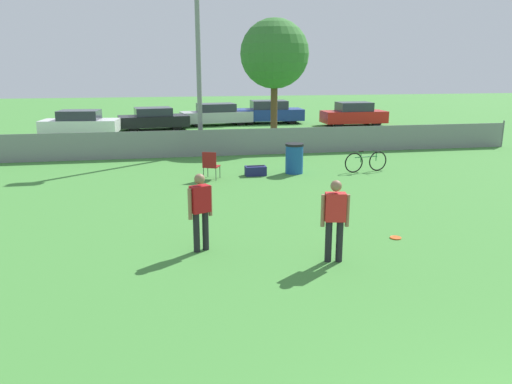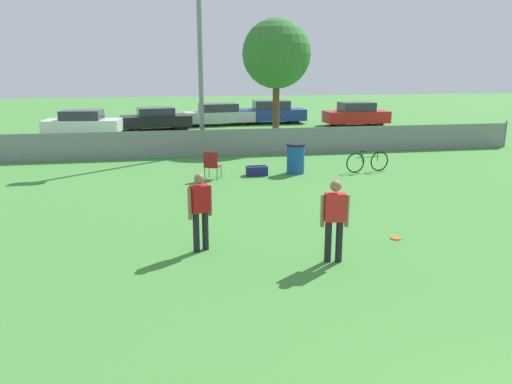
# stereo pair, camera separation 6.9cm
# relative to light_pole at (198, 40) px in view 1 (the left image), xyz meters

# --- Properties ---
(fence_backline) EXTENTS (23.52, 0.07, 1.21)m
(fence_backline) POSITION_rel_light_pole_xyz_m (2.14, -0.72, -4.12)
(fence_backline) COLOR gray
(fence_backline) RESTS_ON ground_plane
(light_pole) EXTENTS (0.90, 0.36, 7.85)m
(light_pole) POSITION_rel_light_pole_xyz_m (0.00, 0.00, 0.00)
(light_pole) COLOR gray
(light_pole) RESTS_ON ground_plane
(tree_near_pole) EXTENTS (3.21, 3.21, 5.80)m
(tree_near_pole) POSITION_rel_light_pole_xyz_m (3.70, 2.25, -0.50)
(tree_near_pole) COLOR brown
(tree_near_pole) RESTS_ON ground_plane
(player_defender_red) EXTENTS (0.50, 0.36, 1.59)m
(player_defender_red) POSITION_rel_light_pole_xyz_m (-0.94, -11.60, -3.76)
(player_defender_red) COLOR black
(player_defender_red) RESTS_ON ground_plane
(player_thrower_red) EXTENTS (0.53, 0.29, 1.59)m
(player_thrower_red) POSITION_rel_light_pole_xyz_m (1.49, -12.65, -3.76)
(player_thrower_red) COLOR black
(player_thrower_red) RESTS_ON ground_plane
(frisbee_disc) EXTENTS (0.25, 0.25, 0.03)m
(frisbee_disc) POSITION_rel_light_pole_xyz_m (3.27, -11.65, -4.66)
(frisbee_disc) COLOR #E5591E
(frisbee_disc) RESTS_ON ground_plane
(folding_chair_sideline) EXTENTS (0.63, 0.63, 0.93)m
(folding_chair_sideline) POSITION_rel_light_pole_xyz_m (-0.09, -5.10, -4.16)
(folding_chair_sideline) COLOR #333338
(folding_chair_sideline) RESTS_ON ground_plane
(bicycle_sideline) EXTENTS (1.66, 0.44, 0.76)m
(bicycle_sideline) POSITION_rel_light_pole_xyz_m (5.42, -4.89, -4.31)
(bicycle_sideline) COLOR black
(bicycle_sideline) RESTS_ON ground_plane
(trash_bin) EXTENTS (0.64, 0.64, 1.04)m
(trash_bin) POSITION_rel_light_pole_xyz_m (2.87, -4.64, -4.15)
(trash_bin) COLOR #194C99
(trash_bin) RESTS_ON ground_plane
(gear_bag_sideline) EXTENTS (0.71, 0.39, 0.34)m
(gear_bag_sideline) POSITION_rel_light_pole_xyz_m (1.47, -4.76, -4.51)
(gear_bag_sideline) COLOR navy
(gear_bag_sideline) RESTS_ON ground_plane
(parked_car_white) EXTENTS (4.12, 2.13, 1.36)m
(parked_car_white) POSITION_rel_light_pole_xyz_m (-5.88, 6.83, -4.01)
(parked_car_white) COLOR black
(parked_car_white) RESTS_ON ground_plane
(parked_car_dark) EXTENTS (4.17, 2.36, 1.29)m
(parked_car_dark) POSITION_rel_light_pole_xyz_m (-2.04, 8.73, -4.03)
(parked_car_dark) COLOR black
(parked_car_dark) RESTS_ON ground_plane
(parked_car_silver) EXTENTS (4.57, 2.22, 1.35)m
(parked_car_silver) POSITION_rel_light_pole_xyz_m (1.83, 10.45, -4.02)
(parked_car_silver) COLOR black
(parked_car_silver) RESTS_ON ground_plane
(parked_car_blue) EXTENTS (4.42, 1.97, 1.47)m
(parked_car_blue) POSITION_rel_light_pole_xyz_m (5.33, 10.89, -3.96)
(parked_car_blue) COLOR black
(parked_car_blue) RESTS_ON ground_plane
(parked_car_red) EXTENTS (3.95, 1.74, 1.46)m
(parked_car_red) POSITION_rel_light_pole_xyz_m (10.24, 8.52, -3.97)
(parked_car_red) COLOR black
(parked_car_red) RESTS_ON ground_plane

